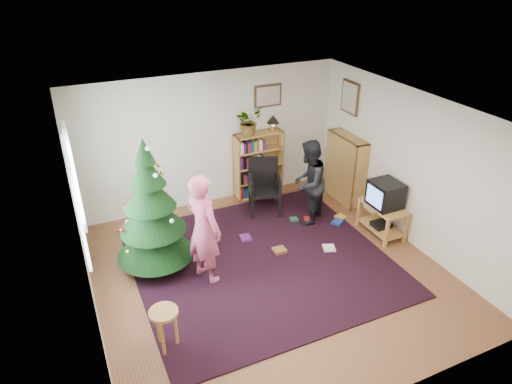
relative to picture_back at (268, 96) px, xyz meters
name	(u,v)px	position (x,y,z in m)	size (l,w,h in m)	color
floor	(269,272)	(-1.15, -2.48, -1.95)	(5.00, 5.00, 0.00)	brown
ceiling	(272,114)	(-1.15, -2.48, 0.55)	(5.00, 5.00, 0.00)	white
wall_back	(210,140)	(-1.15, 0.02, -0.70)	(5.00, 0.02, 2.50)	silver
wall_front	(385,316)	(-1.15, -4.97, -0.70)	(5.00, 0.02, 2.50)	silver
wall_left	(82,242)	(-3.65, -2.48, -0.70)	(0.02, 5.00, 2.50)	silver
wall_right	(411,169)	(1.35, -2.48, -0.70)	(0.02, 5.00, 2.50)	silver
rug	(261,261)	(-1.15, -2.17, -1.94)	(3.80, 3.60, 0.02)	black
window_pane	(76,201)	(-3.62, -1.88, -0.45)	(0.04, 1.20, 1.40)	silver
curtain	(74,179)	(-3.58, -1.18, -0.45)	(0.06, 0.35, 1.60)	white
picture_back	(268,96)	(0.00, 0.00, 0.00)	(0.55, 0.03, 0.42)	#4C3319
picture_right	(350,97)	(1.33, -0.73, 0.00)	(0.03, 0.50, 0.60)	#4C3319
christmas_tree	(152,217)	(-2.65, -1.62, -1.07)	(1.17, 1.17, 2.11)	#3F2816
bookshelf_back	(259,164)	(-0.25, -0.14, -1.29)	(0.95, 0.30, 1.30)	#B98842
bookshelf_right	(345,168)	(1.19, -0.97, -1.29)	(0.30, 0.95, 1.30)	#B98842
tv_stand	(382,217)	(1.07, -2.30, -1.63)	(0.45, 0.82, 0.55)	#B98842
crt_tv	(385,194)	(1.07, -2.30, -1.18)	(0.46, 0.50, 0.43)	black
armchair	(262,183)	(-0.44, -0.70, -1.41)	(0.70, 0.71, 1.01)	black
stool	(164,320)	(-2.94, -3.30, -1.50)	(0.35, 0.35, 0.59)	#B98842
person_standing	(204,229)	(-2.06, -2.20, -1.10)	(0.62, 0.41, 1.70)	#C04C6D
person_by_chair	(308,183)	(0.10, -1.43, -1.18)	(0.75, 0.59, 1.54)	black
potted_plant	(249,121)	(-0.45, -0.14, -0.38)	(0.48, 0.41, 0.53)	gray
table_lamp	(273,120)	(0.05, -0.14, -0.44)	(0.23, 0.23, 0.31)	#A57F33
floor_clutter	(306,230)	(-0.08, -1.73, -1.91)	(2.05, 1.23, 0.08)	#A51E19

